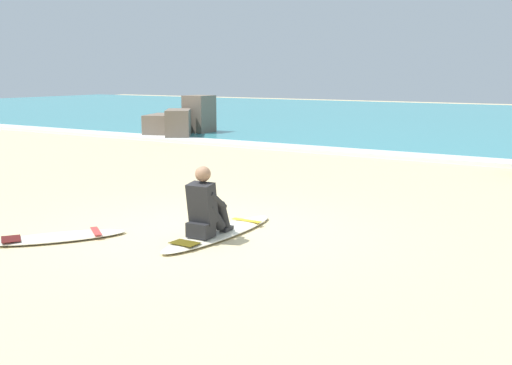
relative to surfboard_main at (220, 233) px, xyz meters
name	(u,v)px	position (x,y,z in m)	size (l,w,h in m)	color
ground_plane	(206,231)	(-0.31, 0.09, -0.04)	(80.00, 80.00, 0.00)	beige
sea	(507,122)	(-0.31, 22.73, 0.01)	(80.00, 28.00, 0.10)	teal
breaking_foam	(408,156)	(-0.31, 9.03, 0.02)	(80.00, 0.90, 0.11)	white
surfboard_main	(220,233)	(0.00, 0.00, 0.00)	(0.54, 2.44, 0.08)	#EFE5C6
surfer_seated	(206,209)	(-0.01, -0.31, 0.40)	(0.39, 0.72, 0.95)	#232326
surfboard_spare_near	(57,237)	(-1.73, -1.36, 0.00)	(1.49, 1.79, 0.08)	#EFE5C6
rock_outcrop_distant	(180,122)	(-8.94, 10.25, 0.48)	(2.51, 2.80, 1.42)	#756656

